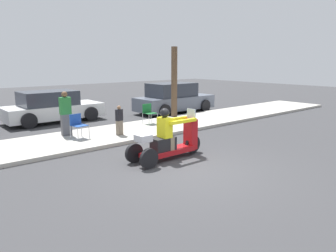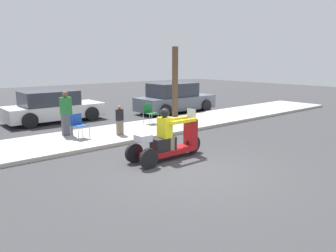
{
  "view_description": "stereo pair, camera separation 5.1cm",
  "coord_description": "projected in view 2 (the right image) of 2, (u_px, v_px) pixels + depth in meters",
  "views": [
    {
      "loc": [
        -5.5,
        -5.63,
        2.71
      ],
      "look_at": [
        0.22,
        1.1,
        0.94
      ],
      "focal_mm": 35.0,
      "sensor_mm": 36.0,
      "label": 1
    },
    {
      "loc": [
        -5.46,
        -5.66,
        2.71
      ],
      "look_at": [
        0.22,
        1.1,
        0.94
      ],
      "focal_mm": 35.0,
      "sensor_mm": 36.0,
      "label": 2
    }
  ],
  "objects": [
    {
      "name": "tree_trunk",
      "position": [
        175.0,
        82.0,
        15.06
      ],
      "size": [
        0.28,
        0.28,
        3.21
      ],
      "color": "brown",
      "rests_on": "sidewalk_strip"
    },
    {
      "name": "folding_chair_set_back",
      "position": [
        78.0,
        123.0,
        11.05
      ],
      "size": [
        0.52,
        0.52,
        0.82
      ],
      "color": "#A5A8AD",
      "rests_on": "sidewalk_strip"
    },
    {
      "name": "ground_plane",
      "position": [
        189.0,
        170.0,
        8.23
      ],
      "size": [
        60.0,
        60.0,
        0.0
      ],
      "primitive_type": "plane",
      "color": "#38383A"
    },
    {
      "name": "spectator_by_tree",
      "position": [
        66.0,
        114.0,
        11.43
      ],
      "size": [
        0.39,
        0.26,
        1.55
      ],
      "color": "#515156",
      "rests_on": "sidewalk_strip"
    },
    {
      "name": "motorcycle_trike",
      "position": [
        168.0,
        141.0,
        9.1
      ],
      "size": [
        2.41,
        0.76,
        1.45
      ],
      "color": "black",
      "rests_on": "ground"
    },
    {
      "name": "spectator_far_back",
      "position": [
        120.0,
        121.0,
        11.55
      ],
      "size": [
        0.28,
        0.22,
        1.05
      ],
      "color": "#726656",
      "rests_on": "sidewalk_strip"
    },
    {
      "name": "sidewalk_strip",
      "position": [
        100.0,
        136.0,
        11.67
      ],
      "size": [
        28.0,
        2.8,
        0.12
      ],
      "color": "#B2ADA3",
      "rests_on": "ground"
    },
    {
      "name": "parked_car_lot_far",
      "position": [
        175.0,
        99.0,
        17.26
      ],
      "size": [
        4.36,
        1.92,
        1.56
      ],
      "color": "slate",
      "rests_on": "ground"
    },
    {
      "name": "folding_chair_curbside",
      "position": [
        149.0,
        112.0,
        13.63
      ],
      "size": [
        0.47,
        0.47,
        0.82
      ],
      "color": "#A5A8AD",
      "rests_on": "sidewalk_strip"
    },
    {
      "name": "parked_car_lot_center",
      "position": [
        53.0,
        107.0,
        14.66
      ],
      "size": [
        4.23,
        1.96,
        1.39
      ],
      "color": "silver",
      "rests_on": "ground"
    }
  ]
}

